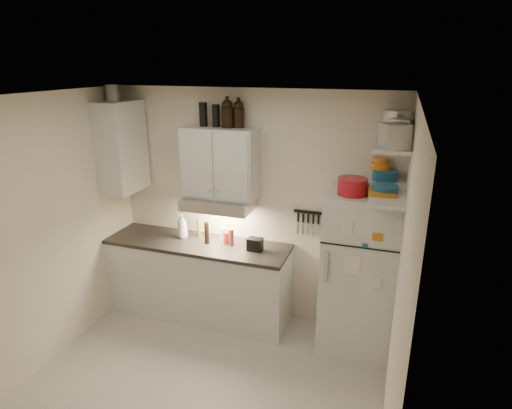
% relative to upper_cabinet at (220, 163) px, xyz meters
% --- Properties ---
extents(floor, '(3.20, 3.00, 0.02)m').
position_rel_upper_cabinet_xyz_m(floor, '(0.30, -1.33, -1.84)').
color(floor, beige).
rests_on(floor, ground).
extents(ceiling, '(3.20, 3.00, 0.02)m').
position_rel_upper_cabinet_xyz_m(ceiling, '(0.30, -1.33, 0.78)').
color(ceiling, silver).
rests_on(ceiling, ground).
extents(back_wall, '(3.20, 0.02, 2.60)m').
position_rel_upper_cabinet_xyz_m(back_wall, '(0.30, 0.18, -0.53)').
color(back_wall, beige).
rests_on(back_wall, ground).
extents(left_wall, '(0.02, 3.00, 2.60)m').
position_rel_upper_cabinet_xyz_m(left_wall, '(-1.31, -1.33, -0.53)').
color(left_wall, beige).
rests_on(left_wall, ground).
extents(right_wall, '(0.02, 3.00, 2.60)m').
position_rel_upper_cabinet_xyz_m(right_wall, '(1.91, -1.33, -0.53)').
color(right_wall, beige).
rests_on(right_wall, ground).
extents(base_cabinet, '(2.10, 0.60, 0.88)m').
position_rel_upper_cabinet_xyz_m(base_cabinet, '(-0.25, -0.14, -1.39)').
color(base_cabinet, silver).
rests_on(base_cabinet, floor).
extents(countertop, '(2.10, 0.62, 0.04)m').
position_rel_upper_cabinet_xyz_m(countertop, '(-0.25, -0.14, -0.93)').
color(countertop, '#292523').
rests_on(countertop, base_cabinet).
extents(upper_cabinet, '(0.80, 0.33, 0.75)m').
position_rel_upper_cabinet_xyz_m(upper_cabinet, '(0.00, 0.00, 0.00)').
color(upper_cabinet, silver).
rests_on(upper_cabinet, back_wall).
extents(side_cabinet, '(0.33, 0.55, 1.00)m').
position_rel_upper_cabinet_xyz_m(side_cabinet, '(-1.14, -0.14, 0.12)').
color(side_cabinet, silver).
rests_on(side_cabinet, left_wall).
extents(range_hood, '(0.76, 0.46, 0.12)m').
position_rel_upper_cabinet_xyz_m(range_hood, '(0.00, -0.06, -0.44)').
color(range_hood, silver).
rests_on(range_hood, back_wall).
extents(fridge, '(0.70, 0.68, 1.70)m').
position_rel_upper_cabinet_xyz_m(fridge, '(1.55, -0.18, -0.98)').
color(fridge, silver).
rests_on(fridge, floor).
extents(shelf_hi, '(0.30, 0.95, 0.03)m').
position_rel_upper_cabinet_xyz_m(shelf_hi, '(1.75, -0.31, 0.38)').
color(shelf_hi, silver).
rests_on(shelf_hi, right_wall).
extents(shelf_lo, '(0.30, 0.95, 0.03)m').
position_rel_upper_cabinet_xyz_m(shelf_lo, '(1.75, -0.31, -0.07)').
color(shelf_lo, silver).
rests_on(shelf_lo, right_wall).
extents(knife_strip, '(0.42, 0.02, 0.03)m').
position_rel_upper_cabinet_xyz_m(knife_strip, '(1.00, 0.15, -0.51)').
color(knife_strip, black).
rests_on(knife_strip, back_wall).
extents(dutch_oven, '(0.35, 0.35, 0.16)m').
position_rel_upper_cabinet_xyz_m(dutch_oven, '(1.43, -0.31, -0.05)').
color(dutch_oven, '#AC141F').
rests_on(dutch_oven, fridge).
extents(book_stack, '(0.25, 0.30, 0.09)m').
position_rel_upper_cabinet_xyz_m(book_stack, '(1.70, -0.43, -0.08)').
color(book_stack, '#C07018').
rests_on(book_stack, fridge).
extents(spice_jar, '(0.09, 0.09, 0.11)m').
position_rel_upper_cabinet_xyz_m(spice_jar, '(1.55, -0.25, -0.07)').
color(spice_jar, silver).
rests_on(spice_jar, fridge).
extents(stock_pot, '(0.39, 0.39, 0.22)m').
position_rel_upper_cabinet_xyz_m(stock_pot, '(1.76, 0.03, 0.50)').
color(stock_pot, silver).
rests_on(stock_pot, shelf_hi).
extents(tin_a, '(0.22, 0.21, 0.19)m').
position_rel_upper_cabinet_xyz_m(tin_a, '(1.79, -0.32, 0.48)').
color(tin_a, '#AAAAAD').
rests_on(tin_a, shelf_hi).
extents(tin_b, '(0.25, 0.25, 0.19)m').
position_rel_upper_cabinet_xyz_m(tin_b, '(1.76, -0.68, 0.49)').
color(tin_b, '#AAAAAD').
rests_on(tin_b, shelf_hi).
extents(bowl_teal, '(0.24, 0.24, 0.10)m').
position_rel_upper_cabinet_xyz_m(bowl_teal, '(1.70, 0.03, -0.00)').
color(bowl_teal, '#16547D').
rests_on(bowl_teal, shelf_lo).
extents(bowl_orange, '(0.19, 0.19, 0.06)m').
position_rel_upper_cabinet_xyz_m(bowl_orange, '(1.64, 0.09, 0.07)').
color(bowl_orange, orange).
rests_on(bowl_orange, bowl_teal).
extents(bowl_yellow, '(0.15, 0.15, 0.05)m').
position_rel_upper_cabinet_xyz_m(bowl_yellow, '(1.64, 0.09, 0.13)').
color(bowl_yellow, orange).
rests_on(bowl_yellow, bowl_orange).
extents(plates, '(0.26, 0.26, 0.06)m').
position_rel_upper_cabinet_xyz_m(plates, '(1.72, -0.37, -0.02)').
color(plates, '#16547D').
rests_on(plates, shelf_lo).
extents(growler_a, '(0.16, 0.16, 0.30)m').
position_rel_upper_cabinet_xyz_m(growler_a, '(0.09, 0.02, 0.52)').
color(growler_a, black).
rests_on(growler_a, upper_cabinet).
extents(growler_b, '(0.16, 0.16, 0.28)m').
position_rel_upper_cabinet_xyz_m(growler_b, '(0.19, 0.06, 0.52)').
color(growler_b, black).
rests_on(growler_b, upper_cabinet).
extents(thermos_a, '(0.10, 0.10, 0.23)m').
position_rel_upper_cabinet_xyz_m(thermos_a, '(-0.05, 0.04, 0.49)').
color(thermos_a, black).
rests_on(thermos_a, upper_cabinet).
extents(thermos_b, '(0.10, 0.10, 0.25)m').
position_rel_upper_cabinet_xyz_m(thermos_b, '(-0.19, 0.03, 0.50)').
color(thermos_b, black).
rests_on(thermos_b, upper_cabinet).
extents(side_jar, '(0.14, 0.14, 0.17)m').
position_rel_upper_cabinet_xyz_m(side_jar, '(-1.20, -0.12, 0.71)').
color(side_jar, silver).
rests_on(side_jar, side_cabinet).
extents(soap_bottle, '(0.16, 0.16, 0.33)m').
position_rel_upper_cabinet_xyz_m(soap_bottle, '(-0.46, -0.07, -0.74)').
color(soap_bottle, silver).
rests_on(soap_bottle, countertop).
extents(pepper_mill, '(0.07, 0.07, 0.19)m').
position_rel_upper_cabinet_xyz_m(pepper_mill, '(0.14, -0.08, -0.81)').
color(pepper_mill, brown).
rests_on(pepper_mill, countertop).
extents(oil_bottle, '(0.05, 0.05, 0.23)m').
position_rel_upper_cabinet_xyz_m(oil_bottle, '(-0.30, 0.02, -0.79)').
color(oil_bottle, '#5E6F1B').
rests_on(oil_bottle, countertop).
extents(vinegar_bottle, '(0.07, 0.07, 0.26)m').
position_rel_upper_cabinet_xyz_m(vinegar_bottle, '(-0.13, -0.12, -0.78)').
color(vinegar_bottle, black).
rests_on(vinegar_bottle, countertop).
extents(clear_bottle, '(0.08, 0.08, 0.18)m').
position_rel_upper_cabinet_xyz_m(clear_bottle, '(0.03, -0.04, -0.82)').
color(clear_bottle, silver).
rests_on(clear_bottle, countertop).
extents(red_jar, '(0.08, 0.08, 0.14)m').
position_rel_upper_cabinet_xyz_m(red_jar, '(0.08, -0.06, -0.84)').
color(red_jar, '#AC141F').
rests_on(red_jar, countertop).
extents(caddy, '(0.16, 0.12, 0.14)m').
position_rel_upper_cabinet_xyz_m(caddy, '(0.44, -0.13, -0.84)').
color(caddy, black).
rests_on(caddy, countertop).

